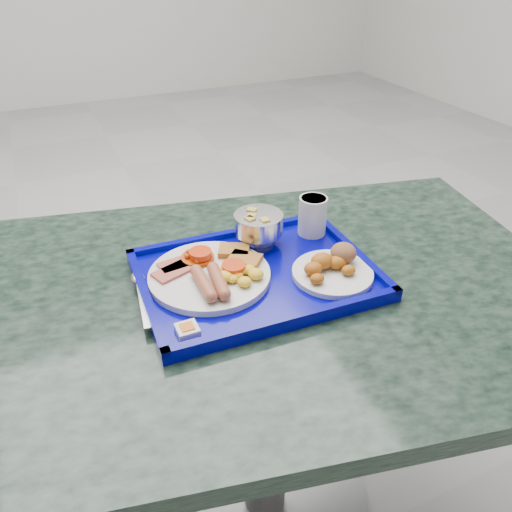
{
  "coord_description": "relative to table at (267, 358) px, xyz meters",
  "views": [
    {
      "loc": [
        -0.47,
        -1.85,
        1.29
      ],
      "look_at": [
        -0.15,
        -1.13,
        0.78
      ],
      "focal_mm": 35.0,
      "sensor_mm": 36.0,
      "label": 1
    }
  ],
  "objects": [
    {
      "name": "floor",
      "position": [
        0.14,
        1.16,
        -0.54
      ],
      "size": [
        6.0,
        6.0,
        0.0
      ],
      "primitive_type": "plane",
      "color": "#949597",
      "rests_on": "ground"
    },
    {
      "name": "table",
      "position": [
        0.0,
        0.0,
        0.0
      ],
      "size": [
        1.3,
        1.0,
        0.73
      ],
      "rotation": [
        0.0,
        0.0,
        -0.2
      ],
      "color": "slate",
      "rests_on": "floor"
    },
    {
      "name": "tray",
      "position": [
        -0.01,
        0.03,
        0.2
      ],
      "size": [
        0.45,
        0.34,
        0.03
      ],
      "rotation": [
        0.0,
        0.0,
        -0.04
      ],
      "color": "#03038F",
      "rests_on": "table"
    },
    {
      "name": "main_plate",
      "position": [
        -0.09,
        0.05,
        0.21
      ],
      "size": [
        0.23,
        0.23,
        0.04
      ],
      "rotation": [
        0.0,
        0.0,
        -0.17
      ],
      "color": "silver",
      "rests_on": "tray"
    },
    {
      "name": "bread_plate",
      "position": [
        0.12,
        -0.03,
        0.22
      ],
      "size": [
        0.15,
        0.15,
        0.05
      ],
      "rotation": [
        0.0,
        0.0,
        -0.2
      ],
      "color": "silver",
      "rests_on": "tray"
    },
    {
      "name": "fruit_bowl",
      "position": [
        0.04,
        0.13,
        0.25
      ],
      "size": [
        0.1,
        0.1,
        0.07
      ],
      "color": "#B0B0B2",
      "rests_on": "tray"
    },
    {
      "name": "juice_cup",
      "position": [
        0.16,
        0.12,
        0.25
      ],
      "size": [
        0.06,
        0.06,
        0.08
      ],
      "color": "silver",
      "rests_on": "tray"
    },
    {
      "name": "spoon",
      "position": [
        -0.22,
        0.08,
        0.21
      ],
      "size": [
        0.03,
        0.16,
        0.01
      ],
      "rotation": [
        0.0,
        0.0,
        -0.04
      ],
      "color": "#B0B0B2",
      "rests_on": "tray"
    },
    {
      "name": "knife",
      "position": [
        -0.23,
        0.03,
        0.2
      ],
      "size": [
        0.03,
        0.16,
        0.0
      ],
      "primitive_type": "cube",
      "rotation": [
        0.0,
        0.0,
        -0.13
      ],
      "color": "#B0B0B2",
      "rests_on": "tray"
    },
    {
      "name": "jam_packet",
      "position": [
        -0.18,
        -0.08,
        0.21
      ],
      "size": [
        0.04,
        0.04,
        0.01
      ],
      "rotation": [
        0.0,
        0.0,
        -0.0
      ],
      "color": "silver",
      "rests_on": "tray"
    }
  ]
}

